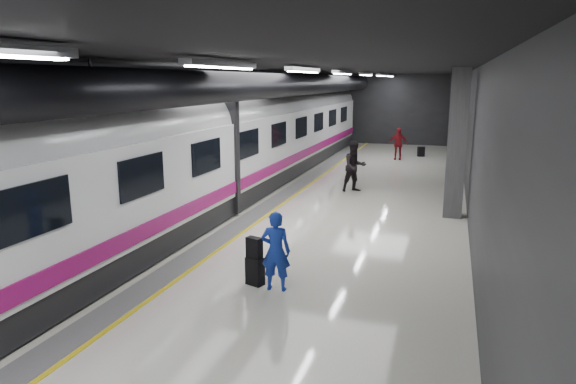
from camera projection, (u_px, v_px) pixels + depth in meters
The scene contains 9 objects.
ground at pixel (293, 221), 15.39m from camera, with size 40.00×40.00×0.00m, color silver.
platform_hall at pixel (293, 100), 15.61m from camera, with size 10.02×40.02×4.51m.
train at pixel (193, 148), 15.91m from camera, with size 3.05×38.00×4.05m.
traveler_main at pixel (276, 251), 10.18m from camera, with size 0.59×0.39×1.63m, color #192AC2.
suitcase_main at pixel (255, 271), 10.54m from camera, with size 0.36×0.23×0.58m, color black.
shoulder_bag at pixel (254, 248), 10.43m from camera, with size 0.32×0.17×0.43m, color black.
traveler_far_a at pixel (354, 167), 19.23m from camera, with size 0.93×0.72×1.91m, color black.
traveler_far_b at pixel (398, 144), 27.03m from camera, with size 0.99×0.41×1.68m, color maroon.
suitcase_far at pixel (421, 152), 28.27m from camera, with size 0.36×0.23×0.53m, color black.
Camera 1 is at (4.38, -14.19, 4.14)m, focal length 32.00 mm.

